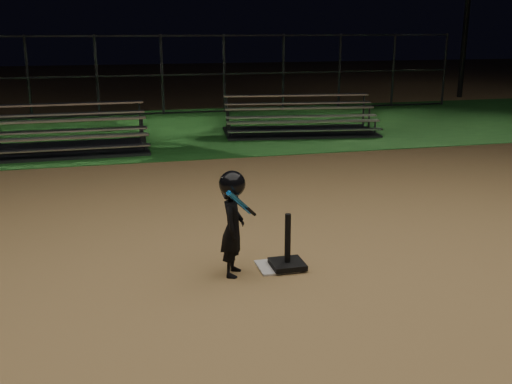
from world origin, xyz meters
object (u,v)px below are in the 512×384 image
Objects in this scene: home_plate at (277,266)px; bleacher_left at (52,143)px; batting_tee at (287,258)px; bleacher_right at (300,126)px; child_batter at (233,221)px.

home_plate is 8.17m from bleacher_left.
batting_tee is (0.11, -0.06, 0.12)m from home_plate.
child_batter is at bearing -105.36° from bleacher_right.
batting_tee is 0.15× the size of bleacher_left.
home_plate is at bearing -61.52° from child_batter.
child_batter is at bearing -73.00° from bleacher_left.
bleacher_left is at bearing -163.25° from bleacher_right.
bleacher_right is at bearing 69.95° from home_plate.
bleacher_right is (6.15, 0.98, -0.01)m from bleacher_left.
bleacher_left is 6.23m from bleacher_right.
child_batter is at bearing -179.43° from batting_tee.
bleacher_left is (-3.02, 7.58, 0.20)m from home_plate.
home_plate is 0.37× the size of child_batter.
home_plate is at bearing 151.56° from batting_tee.
child_batter reaches higher than bleacher_right.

